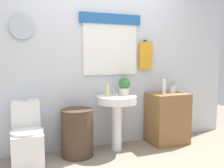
% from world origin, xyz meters
% --- Properties ---
extents(back_wall, '(4.40, 0.18, 2.60)m').
position_xyz_m(back_wall, '(0.00, 1.15, 1.30)').
color(back_wall, silver).
rests_on(back_wall, ground_plane).
extents(toilet, '(0.38, 0.51, 0.77)m').
position_xyz_m(toilet, '(-1.01, 0.89, 0.29)').
color(toilet, white).
rests_on(toilet, ground_plane).
extents(laundry_hamper, '(0.42, 0.42, 0.62)m').
position_xyz_m(laundry_hamper, '(-0.39, 0.85, 0.31)').
color(laundry_hamper, '#4C3828').
rests_on(laundry_hamper, ground_plane).
extents(pedestal_sink, '(0.55, 0.55, 0.76)m').
position_xyz_m(pedestal_sink, '(0.17, 0.85, 0.58)').
color(pedestal_sink, white).
rests_on(pedestal_sink, ground_plane).
extents(faucet, '(0.03, 0.03, 0.10)m').
position_xyz_m(faucet, '(0.17, 0.97, 0.81)').
color(faucet, silver).
rests_on(faucet, pedestal_sink).
extents(wooden_cabinet, '(0.55, 0.44, 0.75)m').
position_xyz_m(wooden_cabinet, '(0.99, 0.85, 0.38)').
color(wooden_cabinet, olive).
rests_on(wooden_cabinet, ground_plane).
extents(soap_bottle, '(0.05, 0.05, 0.17)m').
position_xyz_m(soap_bottle, '(0.05, 0.90, 0.84)').
color(soap_bottle, '#DBD166').
rests_on(soap_bottle, pedestal_sink).
extents(potted_plant, '(0.16, 0.16, 0.24)m').
position_xyz_m(potted_plant, '(0.31, 0.91, 0.88)').
color(potted_plant, beige).
rests_on(potted_plant, pedestal_sink).
extents(lotion_bottle, '(0.05, 0.05, 0.22)m').
position_xyz_m(lotion_bottle, '(0.90, 0.81, 0.86)').
color(lotion_bottle, white).
rests_on(lotion_bottle, wooden_cabinet).
extents(toothbrush_cup, '(0.08, 0.08, 0.19)m').
position_xyz_m(toothbrush_cup, '(1.09, 0.87, 0.81)').
color(toothbrush_cup, silver).
rests_on(toothbrush_cup, wooden_cabinet).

